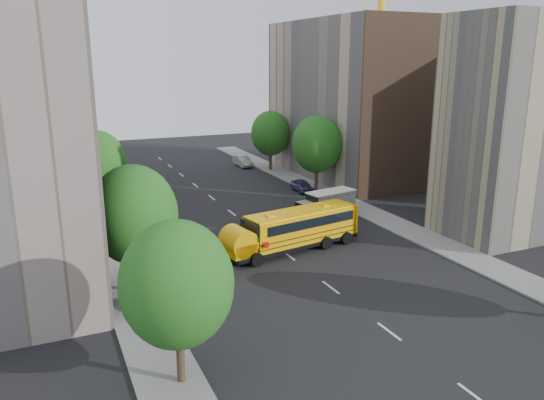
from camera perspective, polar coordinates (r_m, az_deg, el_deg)
ground at (r=40.03m, az=0.54°, el=-5.07°), size 120.00×120.00×0.00m
sidewalk_left at (r=41.70m, az=-17.02°, el=-4.83°), size 3.00×80.00×0.12m
sidewalk_right at (r=49.61m, az=10.26°, el=-1.25°), size 3.00×80.00×0.12m
lane_markings at (r=48.84m, az=-4.35°, el=-1.38°), size 0.15×64.00×0.01m
building_left_redbrick at (r=62.64m, az=-26.23°, el=6.83°), size 10.00×15.00×13.00m
building_right_near at (r=45.20m, az=24.56°, el=7.00°), size 10.00×7.00×17.00m
building_right_far at (r=63.97m, az=7.90°, el=10.61°), size 10.00×22.00×18.00m
building_right_sidewall at (r=54.97m, az=14.02°, el=9.61°), size 10.10×0.30×18.00m
street_tree_0 at (r=22.62m, az=-10.19°, el=-8.94°), size 4.80×4.80×7.41m
street_tree_1 at (r=31.77m, az=-14.65°, el=-1.55°), size 5.12×5.12×7.90m
street_tree_2 at (r=49.21m, az=-18.25°, el=3.81°), size 4.99×4.99×7.71m
street_tree_4 at (r=55.75m, az=4.87°, el=6.00°), size 5.25×5.25×8.10m
street_tree_5 at (r=66.44m, az=-0.17°, el=7.18°), size 4.86×4.86×7.51m
school_bus at (r=38.85m, az=2.12°, el=-3.08°), size 10.96×4.23×3.02m
safari_truck at (r=47.20m, az=5.93°, el=-0.42°), size 5.82×2.99×2.38m
parked_car_0 at (r=30.60m, az=-10.49°, el=-10.34°), size 1.98×4.55×1.53m
parked_car_1 at (r=48.73m, az=-16.03°, el=-1.00°), size 2.15×5.00×1.60m
parked_car_4 at (r=56.41m, az=3.26°, el=1.54°), size 1.71×3.81×1.27m
parked_car_5 at (r=69.88m, az=-3.14°, el=4.21°), size 1.46×4.19×1.38m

